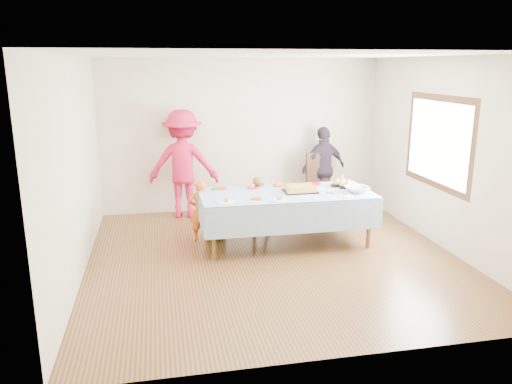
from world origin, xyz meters
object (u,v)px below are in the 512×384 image
(party_table, at_px, (286,196))
(dining_chair, at_px, (321,180))
(adult_left, at_px, (183,164))
(birthday_cake, at_px, (300,189))

(party_table, xyz_separation_m, dining_chair, (1.02, 1.49, -0.13))
(dining_chair, xyz_separation_m, adult_left, (-2.41, 0.22, 0.33))
(birthday_cake, bearing_deg, party_table, -173.34)
(party_table, distance_m, birthday_cake, 0.23)
(dining_chair, relative_size, adult_left, 0.57)
(party_table, bearing_deg, adult_left, 129.15)
(adult_left, bearing_deg, dining_chair, -175.29)
(party_table, bearing_deg, dining_chair, 55.50)
(party_table, distance_m, dining_chair, 1.81)
(birthday_cake, distance_m, adult_left, 2.32)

